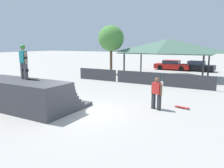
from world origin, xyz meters
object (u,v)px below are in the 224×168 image
Objects in this scene: skateboard_on_deck at (32,78)px; parked_car_red at (172,65)px; skateboard_on_ground at (183,107)px; skater_on_deck at (23,60)px; bystander_walking at (157,92)px; tree_beside_pavilion at (111,39)px; parked_car_black at (197,66)px.

skateboard_on_deck is 0.18× the size of parked_car_red.
skateboard_on_deck reaches higher than parked_car_red.
skater_on_deck is at bearing -139.23° from skateboard_on_ground.
bystander_walking is 1.67m from skateboard_on_ground.
skater_on_deck is at bearing -95.88° from parked_car_red.
bystander_walking is at bearing -77.82° from parked_car_red.
bystander_walking is at bearing 26.25° from skateboard_on_deck.
skater_on_deck is 2.19× the size of skateboard_on_deck.
tree_beside_pavilion reaches higher than bystander_walking.
skater_on_deck is 1.05m from skateboard_on_deck.
tree_beside_pavilion reaches higher than skateboard_on_ground.
tree_beside_pavilion is (-10.01, 10.17, 3.89)m from skateboard_on_ground.
bystander_walking is at bearing -51.20° from tree_beside_pavilion.
bystander_walking reaches higher than parked_car_red.
parked_car_red is 3.07m from parked_car_black.
skater_on_deck is 0.42× the size of parked_car_black.
skateboard_on_deck reaches higher than parked_car_black.
skateboard_on_ground is 14.78m from tree_beside_pavilion.
skateboard_on_deck is at bearing -97.78° from parked_car_black.
bystander_walking reaches higher than skateboard_on_ground.
tree_beside_pavilion is 11.51m from parked_car_black.
parked_car_red is at bearing 98.65° from skater_on_deck.
skateboard_on_ground is 18.02m from parked_car_red.
parked_car_red is (1.99, 21.07, -0.97)m from skateboard_on_deck.
parked_car_black is (-0.66, 18.37, -0.32)m from bystander_walking.
bystander_walking is 14.43m from tree_beside_pavilion.
parked_car_black is at bearing 109.03° from skateboard_on_ground.
parked_car_red reaches higher than skateboard_on_ground.
skateboard_on_ground is at bearing -45.45° from tree_beside_pavilion.
parked_car_red is at bearing 83.94° from skateboard_on_deck.
bystander_walking is (6.13, 2.99, -1.61)m from skater_on_deck.
tree_beside_pavilion is at bearing -124.93° from parked_car_red.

